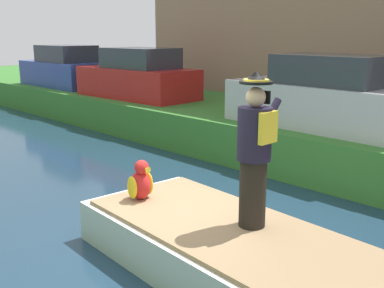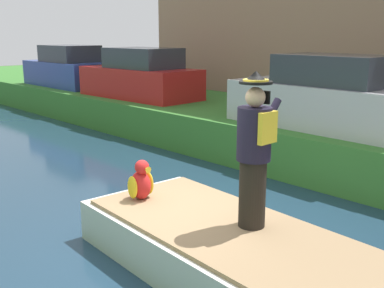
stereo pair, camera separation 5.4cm
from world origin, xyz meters
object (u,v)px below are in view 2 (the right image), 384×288
Objects in this scene: parked_car_blue at (68,69)px; boat at (231,252)px; parrot_plush at (141,182)px; person_pirate at (254,151)px; parked_car_silver at (326,97)px; parked_car_red at (140,77)px.

boat is at bearing -110.83° from parked_car_blue.
person_pirate is at bearing -76.24° from parrot_plush.
person_pirate reaches higher than parked_car_silver.
boat is 9.41m from parked_car_red.
person_pirate is 13.38m from parked_car_blue.
parked_car_red is at bearing 90.00° from parked_car_silver.
person_pirate is at bearing -118.96° from parked_car_red.
boat is at bearing -160.93° from parked_car_silver.
parked_car_blue reaches higher than parrot_plush.
parked_car_red is (4.92, 6.50, 0.72)m from parrot_plush.
parked_car_silver reaches higher than boat.
parked_car_red and parked_car_blue have the same top height.
parked_car_blue is at bearing 69.17° from boat.
parked_car_blue is (4.74, 12.47, 1.28)m from boat.
parrot_plush is 8.18m from parked_car_red.
boat is 1.05× the size of parked_car_red.
boat is 5.18m from parked_car_silver.
parrot_plush is (-0.18, 1.53, 0.55)m from boat.
parrot_plush reaches higher than boat.
boat is 1.07× the size of parked_car_blue.
person_pirate is at bearing -109.71° from parked_car_blue.
boat is at bearing -83.45° from parrot_plush.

